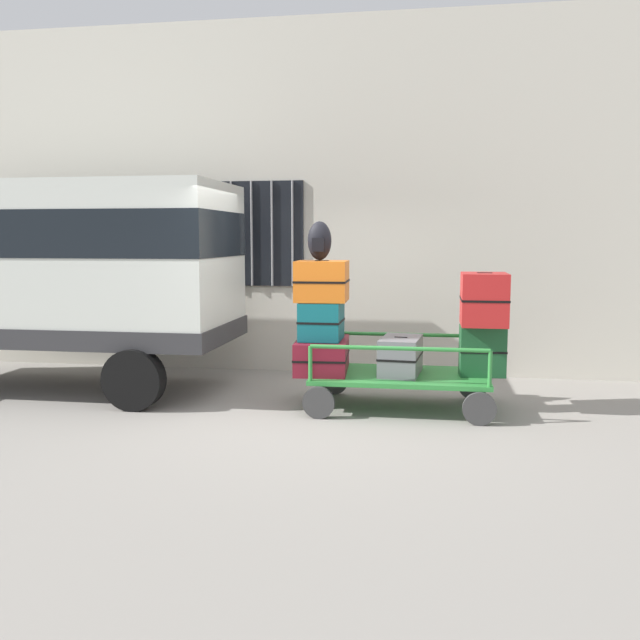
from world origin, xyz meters
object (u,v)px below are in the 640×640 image
object	(u,v)px
suitcase_center_middle	(484,299)
backpack	(320,241)
suitcase_left_middle	(321,321)
suitcase_center_bottom	(482,351)
suitcase_left_top	(322,281)
van	(56,264)
luggage_cart	(400,380)
suitcase_midleft_bottom	(401,356)
suitcase_left_bottom	(322,355)

from	to	relation	value
suitcase_center_middle	backpack	size ratio (longest dim) A/B	1.48
suitcase_left_middle	suitcase_center_middle	size ratio (longest dim) A/B	0.83
suitcase_left_middle	suitcase_center_bottom	distance (m)	1.84
suitcase_left_top	van	bearing A→B (deg)	174.17
luggage_cart	backpack	distance (m)	1.83
van	backpack	xyz separation A→B (m)	(3.45, -0.36, 0.29)
van	suitcase_left_middle	distance (m)	3.55
luggage_cart	suitcase_left_top	distance (m)	1.44
suitcase_left_middle	suitcase_center_bottom	size ratio (longest dim) A/B	0.94
backpack	suitcase_midleft_bottom	bearing A→B (deg)	0.47
suitcase_left_bottom	suitcase_left_top	distance (m)	0.86
suitcase_left_middle	suitcase_center_bottom	xyz separation A→B (m)	(1.81, 0.06, -0.31)
suitcase_left_bottom	suitcase_center_bottom	distance (m)	1.82
suitcase_center_bottom	suitcase_left_bottom	bearing A→B (deg)	-179.87
suitcase_left_top	backpack	world-z (taller)	backpack
luggage_cart	suitcase_center_middle	distance (m)	1.30
suitcase_midleft_bottom	suitcase_left_bottom	bearing A→B (deg)	178.91
van	suitcase_midleft_bottom	world-z (taller)	van
van	suitcase_center_bottom	world-z (taller)	van
suitcase_left_top	suitcase_center_bottom	distance (m)	1.97
suitcase_left_bottom	suitcase_center_middle	world-z (taller)	suitcase_center_middle
suitcase_left_bottom	backpack	bearing A→B (deg)	-138.01
suitcase_midleft_bottom	suitcase_center_middle	world-z (taller)	suitcase_center_middle
suitcase_left_bottom	suitcase_midleft_bottom	bearing A→B (deg)	-1.09
luggage_cart	backpack	size ratio (longest dim) A/B	4.64
suitcase_left_middle	backpack	size ratio (longest dim) A/B	1.23
suitcase_center_bottom	backpack	xyz separation A→B (m)	(-1.84, -0.03, 1.22)
suitcase_left_bottom	suitcase_center_middle	distance (m)	1.94
suitcase_center_middle	suitcase_left_middle	bearing A→B (deg)	-178.09
suitcase_midleft_bottom	suitcase_center_bottom	bearing A→B (deg)	1.34
suitcase_left_bottom	suitcase_left_middle	xyz separation A→B (m)	(0.00, -0.06, 0.41)
suitcase_midleft_bottom	suitcase_center_middle	bearing A→B (deg)	1.07
suitcase_left_bottom	suitcase_center_middle	size ratio (longest dim) A/B	1.49
suitcase_left_bottom	suitcase_center_middle	bearing A→B (deg)	-0.01
suitcase_midleft_bottom	luggage_cart	bearing A→B (deg)	-90.00
suitcase_center_middle	suitcase_midleft_bottom	bearing A→B (deg)	-178.93
suitcase_center_middle	backpack	bearing A→B (deg)	-179.23
van	suitcase_left_middle	bearing A→B (deg)	-6.48
luggage_cart	suitcase_center_middle	world-z (taller)	suitcase_center_middle
suitcase_left_middle	suitcase_center_bottom	world-z (taller)	suitcase_left_middle
backpack	van	bearing A→B (deg)	174.06
luggage_cart	suitcase_left_top	bearing A→B (deg)	179.68
suitcase_center_middle	suitcase_center_bottom	bearing A→B (deg)	90.00
van	suitcase_midleft_bottom	size ratio (longest dim) A/B	5.66
suitcase_center_bottom	suitcase_midleft_bottom	bearing A→B (deg)	-178.66
suitcase_left_middle	suitcase_midleft_bottom	bearing A→B (deg)	2.75
van	backpack	world-z (taller)	van
suitcase_left_top	suitcase_midleft_bottom	world-z (taller)	suitcase_left_top
van	suitcase_left_middle	world-z (taller)	van
luggage_cart	backpack	world-z (taller)	backpack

